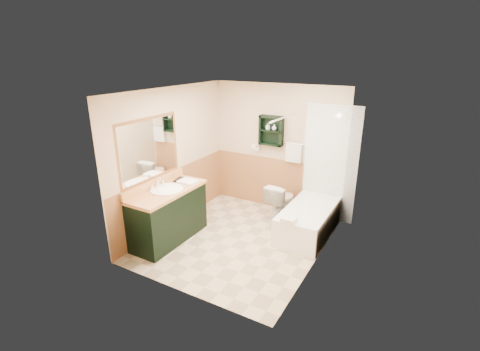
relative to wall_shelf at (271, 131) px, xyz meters
The scene contains 25 objects.
floor 2.09m from the wall_shelf, 85.93° to the right, with size 3.00×3.00×0.00m, color beige.
back_wall 0.38m from the wall_shelf, 48.99° to the left, with size 2.60×0.04×2.40m, color beige.
left_wall 1.89m from the wall_shelf, 130.97° to the right, with size 0.04×3.00×2.40m, color beige.
right_wall 2.03m from the wall_shelf, 44.70° to the right, with size 0.04×3.00×2.40m, color beige.
ceiling 1.66m from the wall_shelf, 85.93° to the right, with size 2.60×3.00×0.04m, color white.
wainscot_left 2.12m from the wall_shelf, 130.14° to the right, with size 2.98×2.98×1.00m, color #BD784C, non-canonical shape.
wainscot_back 1.06m from the wall_shelf, 38.66° to the left, with size 2.58×2.58×1.00m, color #BD784C, non-canonical shape.
mirror_frame 2.28m from the wall_shelf, 120.90° to the right, with size 1.30×1.30×1.00m, color brown, non-canonical shape.
mirror_glass 2.28m from the wall_shelf, 120.79° to the right, with size 1.20×1.20×0.90m, color white, non-canonical shape.
tile_right 1.61m from the wall_shelf, 25.39° to the right, with size 1.50×1.50×2.10m, color white, non-canonical shape.
tile_back 1.23m from the wall_shelf, ahead, with size 0.95×0.95×2.10m, color white, non-canonical shape.
tile_accent 1.56m from the wall_shelf, 25.55° to the right, with size 1.50×1.50×0.10m, color #134232, non-canonical shape.
wall_shelf is the anchor object (origin of this frame).
hair_dryer 0.46m from the wall_shelf, behind, with size 0.10×0.24×0.18m, color white, non-canonical shape.
towel_bar 0.49m from the wall_shelf, ahead, with size 0.40×0.06×0.40m, color silver, non-canonical shape.
curtain_rod 1.01m from the wall_shelf, 46.11° to the right, with size 0.03×0.03×1.60m, color silver.
shower_curtain 0.89m from the wall_shelf, 37.30° to the right, with size 1.05×1.05×1.70m, color beige, non-canonical shape.
vanity 2.40m from the wall_shelf, 114.82° to the right, with size 0.59×1.38×0.87m, color black.
bathtub 1.77m from the wall_shelf, 30.35° to the right, with size 0.72×1.50×0.48m, color white.
toilet 1.31m from the wall_shelf, 37.95° to the right, with size 0.38×0.68×0.67m, color white.
counter_towel 1.84m from the wall_shelf, 117.61° to the right, with size 0.30×0.23×0.04m, color silver.
vanity_book 1.92m from the wall_shelf, 125.15° to the right, with size 0.18×0.02×0.24m, color black.
tub_towel 1.89m from the wall_shelf, 54.50° to the right, with size 0.22×0.18×0.07m, color silver.
soap_bottle_a 0.08m from the wall_shelf, behind, with size 0.05×0.12×0.06m, color white.
soap_bottle_b 0.09m from the wall_shelf, ahead, with size 0.09×0.11×0.09m, color white.
Camera 1 is at (2.50, -4.38, 2.92)m, focal length 26.00 mm.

